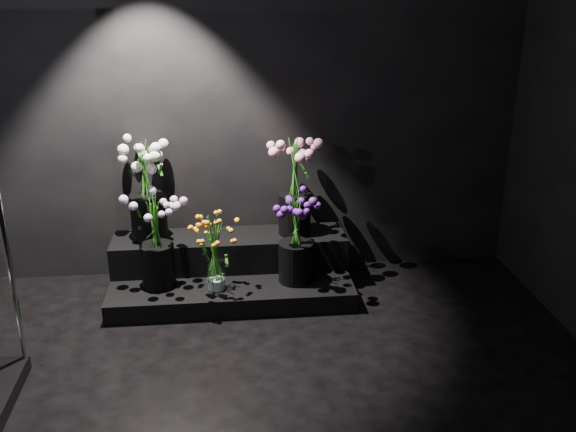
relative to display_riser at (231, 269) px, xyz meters
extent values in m
plane|color=black|center=(0.22, 0.35, 1.24)|extent=(4.00, 0.00, 4.00)
cube|color=black|center=(0.00, -0.09, -0.09)|extent=(1.74, 0.77, 0.14)
cube|color=black|center=(0.00, 0.11, 0.11)|extent=(1.74, 0.39, 0.24)
cylinder|color=white|center=(-0.10, -0.28, 0.10)|extent=(0.13, 0.13, 0.22)
cylinder|color=black|center=(-0.51, -0.18, 0.14)|extent=(0.24, 0.24, 0.31)
cylinder|color=black|center=(0.46, -0.21, 0.13)|extent=(0.25, 0.25, 0.30)
cylinder|color=black|center=(-0.58, 0.13, 0.39)|extent=(0.26, 0.26, 0.34)
cylinder|color=black|center=(0.49, 0.11, 0.38)|extent=(0.24, 0.24, 0.31)
camera|label=1|loc=(-0.03, -4.33, 2.08)|focal=40.00mm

